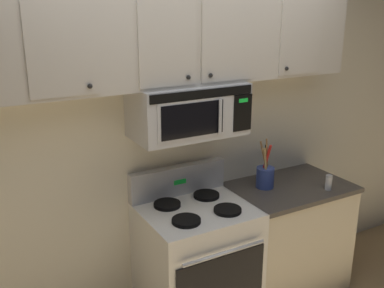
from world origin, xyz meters
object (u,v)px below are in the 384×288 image
(utensil_crock_blue, at_px, (265,175))
(salt_shaker, at_px, (329,183))
(stove_range, at_px, (196,263))
(over_range_microwave, at_px, (188,110))

(utensil_crock_blue, relative_size, salt_shaker, 3.37)
(stove_range, xyz_separation_m, salt_shaker, (1.04, -0.20, 0.49))
(over_range_microwave, height_order, utensil_crock_blue, over_range_microwave)
(utensil_crock_blue, bearing_deg, salt_shaker, -35.17)
(stove_range, height_order, salt_shaker, stove_range)
(stove_range, bearing_deg, salt_shaker, -11.10)
(salt_shaker, bearing_deg, stove_range, 168.90)
(utensil_crock_blue, distance_m, salt_shaker, 0.48)
(stove_range, relative_size, salt_shaker, 9.58)
(over_range_microwave, xyz_separation_m, utensil_crock_blue, (0.65, -0.04, -0.58))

